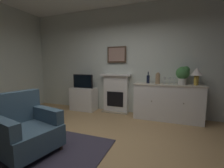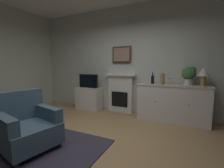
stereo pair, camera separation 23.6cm
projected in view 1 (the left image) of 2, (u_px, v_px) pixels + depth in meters
ground_plane at (93, 153)px, 2.39m from camera, size 6.30×4.40×0.10m
wall_rear at (128, 60)px, 4.23m from camera, size 6.30×0.06×2.96m
area_rug at (38, 151)px, 2.35m from camera, size 2.06×1.48×0.02m
fireplace_unit at (116, 93)px, 4.33m from camera, size 0.87×0.30×1.10m
framed_picture at (117, 55)px, 4.24m from camera, size 0.55×0.04×0.45m
sideboard_cabinet at (167, 102)px, 3.70m from camera, size 1.61×0.49×0.89m
table_lamp at (197, 73)px, 3.40m from camera, size 0.26×0.26×0.40m
wine_bottle at (148, 79)px, 3.81m from camera, size 0.08×0.08×0.29m
wine_glass_left at (165, 79)px, 3.65m from camera, size 0.07×0.07×0.16m
wine_glass_center at (169, 79)px, 3.60m from camera, size 0.07×0.07×0.16m
wine_glass_right at (174, 79)px, 3.59m from camera, size 0.07×0.07×0.16m
vase_decorative at (158, 78)px, 3.66m from camera, size 0.11×0.11×0.28m
tv_cabinet at (84, 99)px, 4.54m from camera, size 0.75×0.42×0.68m
tv_set at (83, 81)px, 4.46m from camera, size 0.62×0.07×0.40m
potted_plant_fern at (0, 113)px, 3.47m from camera, size 0.30×0.30×0.43m
potted_plant_small at (183, 74)px, 3.54m from camera, size 0.30×0.30×0.43m
armchair at (25, 129)px, 2.29m from camera, size 0.95×0.91×0.92m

